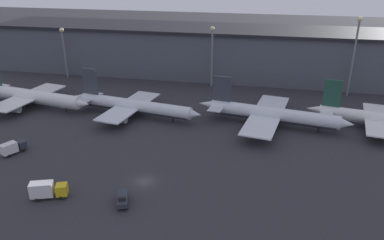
# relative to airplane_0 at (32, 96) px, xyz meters

# --- Properties ---
(ground) EXTENTS (600.00, 600.00, 0.00)m
(ground) POSITION_rel_airplane_0_xyz_m (52.84, -37.35, -3.75)
(ground) COLOR #2D2D33
(terminal_building) EXTENTS (190.28, 29.34, 20.55)m
(terminal_building) POSITION_rel_airplane_0_xyz_m (52.84, 52.01, 6.57)
(terminal_building) COLOR #4C515B
(terminal_building) RESTS_ON ground
(airplane_0) EXTENTS (46.66, 29.65, 13.08)m
(airplane_0) POSITION_rel_airplane_0_xyz_m (0.00, 0.00, 0.00)
(airplane_0) COLOR white
(airplane_0) RESTS_ON ground
(airplane_1) EXTENTS (46.25, 29.40, 14.25)m
(airplane_1) POSITION_rel_airplane_0_xyz_m (36.88, -0.64, -0.28)
(airplane_1) COLOR silver
(airplane_1) RESTS_ON ground
(airplane_2) EXTENTS (46.70, 35.51, 13.88)m
(airplane_2) POSITION_rel_airplane_0_xyz_m (80.41, 0.73, -0.11)
(airplane_2) COLOR silver
(airplane_2) RESTS_ON ground
(airplane_3) EXTENTS (45.28, 27.70, 13.74)m
(airplane_3) POSITION_rel_airplane_0_xyz_m (113.26, 4.43, -0.42)
(airplane_3) COLOR white
(airplane_3) RESTS_ON ground
(service_vehicle_1) EXTENTS (3.97, 6.14, 2.63)m
(service_vehicle_1) POSITION_rel_airplane_0_xyz_m (51.26, -46.50, -2.51)
(service_vehicle_1) COLOR #282D38
(service_vehicle_1) RESTS_ON ground
(service_vehicle_2) EXTENTS (4.73, 6.62, 3.35)m
(service_vehicle_2) POSITION_rel_airplane_0_xyz_m (15.18, -31.83, -1.88)
(service_vehicle_2) COLOR #282D38
(service_vehicle_2) RESTS_ON ground
(service_vehicle_4) EXTENTS (7.88, 4.77, 3.86)m
(service_vehicle_4) POSITION_rel_airplane_0_xyz_m (35.01, -47.83, -1.63)
(service_vehicle_4) COLOR gold
(service_vehicle_4) RESTS_ON ground
(lamp_post_0) EXTENTS (1.80, 1.80, 21.12)m
(lamp_post_0) POSITION_rel_airplane_0_xyz_m (-6.03, 34.53, 9.99)
(lamp_post_0) COLOR slate
(lamp_post_0) RESTS_ON ground
(lamp_post_1) EXTENTS (1.80, 1.80, 23.82)m
(lamp_post_1) POSITION_rel_airplane_0_xyz_m (56.66, 34.53, 11.50)
(lamp_post_1) COLOR slate
(lamp_post_1) RESTS_ON ground
(lamp_post_2) EXTENTS (1.80, 1.80, 28.81)m
(lamp_post_2) POSITION_rel_airplane_0_xyz_m (107.94, 34.53, 14.23)
(lamp_post_2) COLOR slate
(lamp_post_2) RESTS_ON ground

